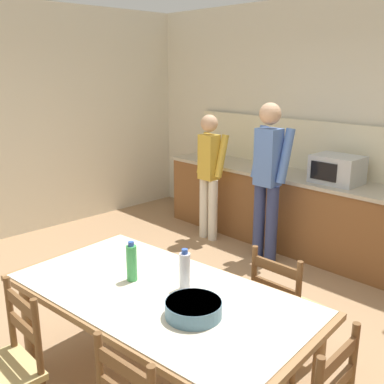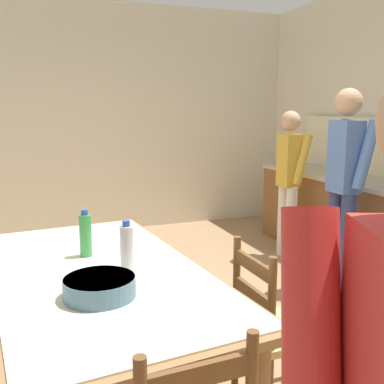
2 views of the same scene
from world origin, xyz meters
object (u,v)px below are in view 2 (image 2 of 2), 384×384
Objects in this scene: dining_table at (98,283)px; person_at_counter at (345,179)px; chair_side_far_right at (274,329)px; bottle_off_centre at (127,248)px; person_at_sink at (289,177)px; bottle_near_centre at (86,235)px; serving_bowl at (100,286)px.

dining_table is 2.45m from person_at_counter.
chair_side_far_right is 0.52× the size of person_at_counter.
bottle_off_centre is at bearing 58.60° from dining_table.
chair_side_far_right is 0.58× the size of person_at_sink.
dining_table is 1.18× the size of person_at_counter.
chair_side_far_right is at bearing 67.30° from dining_table.
chair_side_far_right is 1.96m from person_at_counter.
person_at_counter reaches higher than chair_side_far_right.
bottle_off_centre is 0.17× the size of person_at_sink.
person_at_counter is at bearing 111.23° from dining_table.
bottle_near_centre reaches higher than dining_table.
bottle_near_centre reaches higher than serving_bowl.
bottle_near_centre is 1.15m from chair_side_far_right.
chair_side_far_right is (0.60, 0.88, -0.44)m from bottle_near_centre.
dining_table is 2.27× the size of chair_side_far_right.
serving_bowl is at bearing 88.58° from chair_side_far_right.
bottle_off_centre is 0.30× the size of chair_side_far_right.
dining_table is at bearing 5.78° from bottle_near_centre.
person_at_sink is (-1.54, 2.31, -0.00)m from bottle_near_centre.
chair_side_far_right is at bearing 89.66° from serving_bowl.
chair_side_far_right reaches higher than dining_table.
dining_table is 7.65× the size of bottle_off_centre.
person_at_sink reaches higher than serving_bowl.
dining_table is 2.90m from person_at_sink.
chair_side_far_right is at bearing 69.15° from bottle_off_centre.
serving_bowl is 0.18× the size of person_at_counter.
bottle_near_centre reaches higher than chair_side_far_right.
serving_bowl is 0.20× the size of person_at_sink.
person_at_counter is (0.90, -0.02, 0.11)m from person_at_sink.
chair_side_far_right is at bearing -138.82° from person_at_counter.
person_at_sink is at bearing 88.79° from person_at_counter.
dining_table is at bearing -158.77° from person_at_counter.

